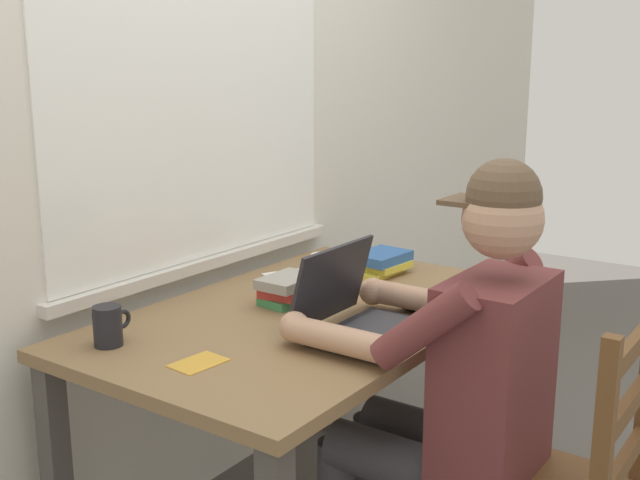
# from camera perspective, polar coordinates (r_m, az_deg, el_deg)

# --- Properties ---
(back_wall) EXTENTS (6.00, 0.08, 2.60)m
(back_wall) POSITION_cam_1_polar(r_m,az_deg,el_deg) (2.46, -10.33, 9.54)
(back_wall) COLOR silver
(back_wall) RESTS_ON ground
(desk) EXTENTS (1.36, 0.83, 0.74)m
(desk) POSITION_cam_1_polar(r_m,az_deg,el_deg) (2.28, -0.75, -7.42)
(desk) COLOR olive
(desk) RESTS_ON ground
(seated_person) EXTENTS (0.50, 0.60, 1.23)m
(seated_person) POSITION_cam_1_polar(r_m,az_deg,el_deg) (1.98, 9.93, -9.93)
(seated_person) COLOR brown
(seated_person) RESTS_ON ground
(laptop) EXTENTS (0.33, 0.29, 0.23)m
(laptop) POSITION_cam_1_polar(r_m,az_deg,el_deg) (2.05, 2.83, -5.44)
(laptop) COLOR #232328
(laptop) RESTS_ON desk
(computer_mouse) EXTENTS (0.06, 0.10, 0.03)m
(computer_mouse) POSITION_cam_1_polar(r_m,az_deg,el_deg) (2.25, 7.04, -4.86)
(computer_mouse) COLOR black
(computer_mouse) RESTS_ON desk
(coffee_mug_white) EXTENTS (0.12, 0.08, 0.10)m
(coffee_mug_white) POSITION_cam_1_polar(r_m,az_deg,el_deg) (2.51, 0.26, -2.10)
(coffee_mug_white) COLOR white
(coffee_mug_white) RESTS_ON desk
(coffee_mug_dark) EXTENTS (0.11, 0.07, 0.10)m
(coffee_mug_dark) POSITION_cam_1_polar(r_m,az_deg,el_deg) (2.03, -15.41, -6.14)
(coffee_mug_dark) COLOR black
(coffee_mug_dark) RESTS_ON desk
(book_stack_main) EXTENTS (0.21, 0.16, 0.07)m
(book_stack_main) POSITION_cam_1_polar(r_m,az_deg,el_deg) (2.62, 4.52, -1.68)
(book_stack_main) COLOR gold
(book_stack_main) RESTS_ON desk
(book_stack_side) EXTENTS (0.19, 0.14, 0.09)m
(book_stack_side) POSITION_cam_1_polar(r_m,az_deg,el_deg) (2.30, -2.41, -3.64)
(book_stack_side) COLOR #38844C
(book_stack_side) RESTS_ON desk
(paper_pile_near_laptop) EXTENTS (0.28, 0.26, 0.01)m
(paper_pile_near_laptop) POSITION_cam_1_polar(r_m,az_deg,el_deg) (2.59, -1.37, -2.70)
(paper_pile_near_laptop) COLOR white
(paper_pile_near_laptop) RESTS_ON desk
(landscape_photo_print) EXTENTS (0.14, 0.10, 0.00)m
(landscape_photo_print) POSITION_cam_1_polar(r_m,az_deg,el_deg) (1.89, -8.99, -8.99)
(landscape_photo_print) COLOR gold
(landscape_photo_print) RESTS_ON desk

